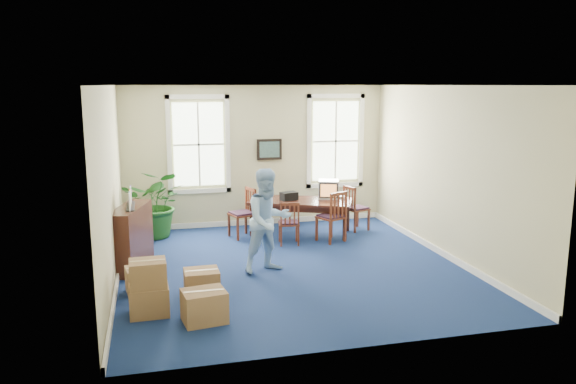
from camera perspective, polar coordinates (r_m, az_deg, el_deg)
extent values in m
plane|color=navy|center=(10.14, 0.27, -7.61)|extent=(6.50, 6.50, 0.00)
plane|color=white|center=(9.61, 0.28, 10.79)|extent=(6.50, 6.50, 0.00)
plane|color=#C1BA8D|center=(12.89, -3.26, 3.67)|extent=(6.50, 0.00, 6.50)
plane|color=#C1BA8D|center=(6.71, 7.07, -3.13)|extent=(6.50, 0.00, 6.50)
plane|color=#C1BA8D|center=(9.48, -17.59, 0.57)|extent=(0.00, 6.50, 6.50)
plane|color=#C1BA8D|center=(10.87, 15.81, 1.92)|extent=(0.00, 6.50, 6.50)
cube|color=white|center=(13.14, -3.16, -3.02)|extent=(6.00, 0.04, 0.12)
cube|color=white|center=(9.86, -16.90, -8.26)|extent=(0.04, 6.50, 0.12)
cube|color=white|center=(11.19, 15.27, -5.89)|extent=(0.04, 6.50, 0.12)
cube|color=white|center=(12.45, 5.50, -0.50)|extent=(0.19, 0.21, 0.04)
cube|color=black|center=(12.14, 0.10, -0.42)|extent=(0.40, 0.32, 0.18)
imported|color=#9FC8F2|center=(9.67, -2.01, -2.93)|extent=(1.06, 0.93, 1.81)
cube|color=#3E1C14|center=(10.36, -15.65, -4.43)|extent=(0.77, 1.46, 1.10)
imported|color=#1A4D19|center=(12.21, -13.18, -1.14)|extent=(1.60, 1.49, 1.47)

